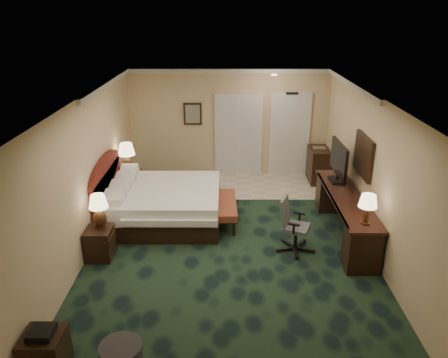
{
  "coord_description": "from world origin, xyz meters",
  "views": [
    {
      "loc": [
        -0.07,
        -7.0,
        4.11
      ],
      "look_at": [
        -0.1,
        0.6,
        1.09
      ],
      "focal_mm": 35.0,
      "sensor_mm": 36.0,
      "label": 1
    }
  ],
  "objects_px": {
    "bed": "(165,204)",
    "tv": "(339,163)",
    "side_table": "(45,352)",
    "minibar": "(318,165)",
    "nightstand_far": "(131,186)",
    "desk_chair": "(296,226)",
    "lamp_near": "(99,212)",
    "nightstand_near": "(100,243)",
    "bed_bench": "(225,212)",
    "desk": "(344,216)",
    "lamp_far": "(127,158)",
    "ottoman": "(121,358)"
  },
  "relations": [
    {
      "from": "lamp_far",
      "to": "bed_bench",
      "type": "distance_m",
      "value": 2.58
    },
    {
      "from": "lamp_far",
      "to": "minibar",
      "type": "distance_m",
      "value": 4.64
    },
    {
      "from": "bed",
      "to": "lamp_far",
      "type": "xyz_separation_m",
      "value": [
        -0.96,
        1.09,
        0.61
      ]
    },
    {
      "from": "side_table",
      "to": "ottoman",
      "type": "bearing_deg",
      "value": -1.03
    },
    {
      "from": "lamp_far",
      "to": "desk_chair",
      "type": "bearing_deg",
      "value": -33.57
    },
    {
      "from": "bed",
      "to": "bed_bench",
      "type": "relative_size",
      "value": 1.65
    },
    {
      "from": "desk_chair",
      "to": "minibar",
      "type": "bearing_deg",
      "value": 93.86
    },
    {
      "from": "side_table",
      "to": "desk",
      "type": "distance_m",
      "value": 5.54
    },
    {
      "from": "nightstand_far",
      "to": "ottoman",
      "type": "relative_size",
      "value": 1.17
    },
    {
      "from": "desk_chair",
      "to": "bed_bench",
      "type": "bearing_deg",
      "value": 160.38
    },
    {
      "from": "lamp_far",
      "to": "desk",
      "type": "distance_m",
      "value": 4.8
    },
    {
      "from": "lamp_far",
      "to": "desk_chair",
      "type": "distance_m",
      "value": 4.16
    },
    {
      "from": "bed_bench",
      "to": "tv",
      "type": "distance_m",
      "value": 2.48
    },
    {
      "from": "desk_chair",
      "to": "minibar",
      "type": "distance_m",
      "value": 3.5
    },
    {
      "from": "tv",
      "to": "minibar",
      "type": "height_order",
      "value": "tv"
    },
    {
      "from": "side_table",
      "to": "tv",
      "type": "distance_m",
      "value": 6.1
    },
    {
      "from": "bed",
      "to": "desk",
      "type": "xyz_separation_m",
      "value": [
        3.48,
        -0.64,
        0.06
      ]
    },
    {
      "from": "lamp_far",
      "to": "tv",
      "type": "xyz_separation_m",
      "value": [
        4.44,
        -0.98,
        0.26
      ]
    },
    {
      "from": "bed",
      "to": "nightstand_far",
      "type": "xyz_separation_m",
      "value": [
        -0.94,
        1.09,
        -0.04
      ]
    },
    {
      "from": "bed",
      "to": "lamp_far",
      "type": "bearing_deg",
      "value": 131.41
    },
    {
      "from": "desk",
      "to": "desk_chair",
      "type": "bearing_deg",
      "value": -150.71
    },
    {
      "from": "lamp_near",
      "to": "desk",
      "type": "relative_size",
      "value": 0.22
    },
    {
      "from": "nightstand_far",
      "to": "lamp_far",
      "type": "xyz_separation_m",
      "value": [
        -0.03,
        0.0,
        0.65
      ]
    },
    {
      "from": "ottoman",
      "to": "bed",
      "type": "bearing_deg",
      "value": 89.72
    },
    {
      "from": "bed",
      "to": "nightstand_far",
      "type": "distance_m",
      "value": 1.44
    },
    {
      "from": "lamp_near",
      "to": "bed_bench",
      "type": "height_order",
      "value": "lamp_near"
    },
    {
      "from": "side_table",
      "to": "desk_chair",
      "type": "distance_m",
      "value": 4.42
    },
    {
      "from": "bed",
      "to": "desk",
      "type": "bearing_deg",
      "value": -10.37
    },
    {
      "from": "nightstand_near",
      "to": "bed_bench",
      "type": "bearing_deg",
      "value": 31.91
    },
    {
      "from": "lamp_near",
      "to": "tv",
      "type": "height_order",
      "value": "tv"
    },
    {
      "from": "bed",
      "to": "side_table",
      "type": "distance_m",
      "value": 4.1
    },
    {
      "from": "lamp_far",
      "to": "desk",
      "type": "bearing_deg",
      "value": -21.28
    },
    {
      "from": "bed",
      "to": "tv",
      "type": "bearing_deg",
      "value": 1.89
    },
    {
      "from": "ottoman",
      "to": "tv",
      "type": "xyz_separation_m",
      "value": [
        3.49,
        4.12,
        1.03
      ]
    },
    {
      "from": "minibar",
      "to": "lamp_near",
      "type": "bearing_deg",
      "value": -141.57
    },
    {
      "from": "nightstand_far",
      "to": "desk_chair",
      "type": "relative_size",
      "value": 0.61
    },
    {
      "from": "bed",
      "to": "tv",
      "type": "height_order",
      "value": "tv"
    },
    {
      "from": "bed",
      "to": "side_table",
      "type": "height_order",
      "value": "bed"
    },
    {
      "from": "bed",
      "to": "nightstand_far",
      "type": "bearing_deg",
      "value": 130.69
    },
    {
      "from": "desk",
      "to": "tv",
      "type": "distance_m",
      "value": 1.1
    },
    {
      "from": "lamp_near",
      "to": "desk_chair",
      "type": "bearing_deg",
      "value": 3.27
    },
    {
      "from": "desk",
      "to": "tv",
      "type": "xyz_separation_m",
      "value": [
        -0.0,
        0.75,
        0.81
      ]
    },
    {
      "from": "side_table",
      "to": "minibar",
      "type": "distance_m",
      "value": 7.58
    },
    {
      "from": "lamp_far",
      "to": "lamp_near",
      "type": "bearing_deg",
      "value": -89.04
    },
    {
      "from": "bed",
      "to": "lamp_near",
      "type": "distance_m",
      "value": 1.74
    },
    {
      "from": "nightstand_far",
      "to": "desk_chair",
      "type": "xyz_separation_m",
      "value": [
        3.42,
        -2.28,
        0.19
      ]
    },
    {
      "from": "desk_chair",
      "to": "minibar",
      "type": "relative_size",
      "value": 1.16
    },
    {
      "from": "bed_bench",
      "to": "ottoman",
      "type": "bearing_deg",
      "value": -108.97
    },
    {
      "from": "ottoman",
      "to": "side_table",
      "type": "height_order",
      "value": "side_table"
    },
    {
      "from": "bed",
      "to": "tv",
      "type": "xyz_separation_m",
      "value": [
        3.47,
        0.11,
        0.87
      ]
    }
  ]
}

